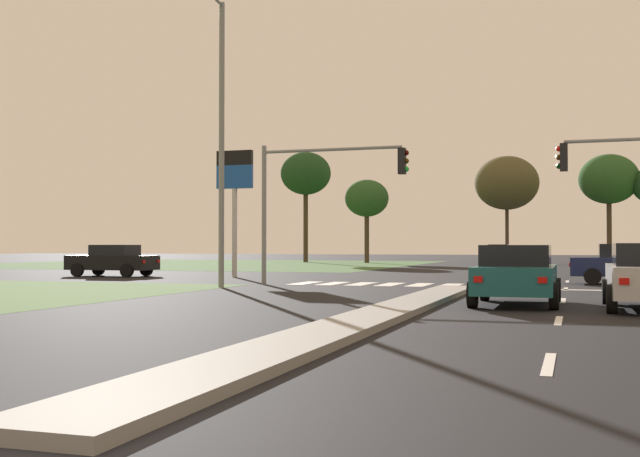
{
  "coord_description": "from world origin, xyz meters",
  "views": [
    {
      "loc": [
        3.83,
        -4.8,
        1.48
      ],
      "look_at": [
        -7.4,
        29.77,
        2.29
      ],
      "focal_mm": 44.24,
      "sensor_mm": 36.0,
      "label": 1
    }
  ],
  "objects_px": {
    "treeline_third": "(507,183)",
    "treeline_near": "(306,174)",
    "car_navy_near": "(631,264)",
    "car_blue_second": "(499,254)",
    "treeline_fifth": "(609,179)",
    "car_teal_third": "(516,274)",
    "fuel_price_totem": "(235,185)",
    "car_black_fifth": "(113,260)",
    "traffic_signal_near_left": "(318,185)",
    "street_lamp_second": "(220,127)",
    "treeline_second": "(367,199)"
  },
  "relations": [
    {
      "from": "treeline_third",
      "to": "treeline_near",
      "type": "bearing_deg",
      "value": -172.49
    },
    {
      "from": "car_navy_near",
      "to": "car_blue_second",
      "type": "bearing_deg",
      "value": -166.72
    },
    {
      "from": "car_blue_second",
      "to": "treeline_fifth",
      "type": "height_order",
      "value": "treeline_fifth"
    },
    {
      "from": "car_navy_near",
      "to": "treeline_near",
      "type": "distance_m",
      "value": 44.6
    },
    {
      "from": "car_teal_third",
      "to": "treeline_near",
      "type": "height_order",
      "value": "treeline_near"
    },
    {
      "from": "fuel_price_totem",
      "to": "treeline_fifth",
      "type": "bearing_deg",
      "value": 62.93
    },
    {
      "from": "car_blue_second",
      "to": "fuel_price_totem",
      "type": "height_order",
      "value": "fuel_price_totem"
    },
    {
      "from": "fuel_price_totem",
      "to": "treeline_fifth",
      "type": "xyz_separation_m",
      "value": [
        18.06,
        35.35,
        2.62
      ]
    },
    {
      "from": "treeline_fifth",
      "to": "car_black_fifth",
      "type": "bearing_deg",
      "value": -123.7
    },
    {
      "from": "traffic_signal_near_left",
      "to": "treeline_fifth",
      "type": "relative_size",
      "value": 0.63
    },
    {
      "from": "treeline_fifth",
      "to": "treeline_third",
      "type": "bearing_deg",
      "value": 172.96
    },
    {
      "from": "treeline_near",
      "to": "treeline_third",
      "type": "bearing_deg",
      "value": 7.51
    },
    {
      "from": "car_blue_second",
      "to": "fuel_price_totem",
      "type": "relative_size",
      "value": 0.75
    },
    {
      "from": "traffic_signal_near_left",
      "to": "car_black_fifth",
      "type": "bearing_deg",
      "value": 156.98
    },
    {
      "from": "street_lamp_second",
      "to": "treeline_second",
      "type": "xyz_separation_m",
      "value": [
        -5.47,
        41.76,
        -0.05
      ]
    },
    {
      "from": "car_black_fifth",
      "to": "treeline_near",
      "type": "height_order",
      "value": "treeline_near"
    },
    {
      "from": "car_teal_third",
      "to": "treeline_third",
      "type": "height_order",
      "value": "treeline_third"
    },
    {
      "from": "fuel_price_totem",
      "to": "treeline_second",
      "type": "relative_size",
      "value": 0.82
    },
    {
      "from": "car_teal_third",
      "to": "fuel_price_totem",
      "type": "bearing_deg",
      "value": 135.08
    },
    {
      "from": "car_blue_second",
      "to": "street_lamp_second",
      "type": "bearing_deg",
      "value": 81.82
    },
    {
      "from": "treeline_second",
      "to": "treeline_fifth",
      "type": "relative_size",
      "value": 0.8
    },
    {
      "from": "car_teal_third",
      "to": "treeline_fifth",
      "type": "relative_size",
      "value": 0.46
    },
    {
      "from": "car_teal_third",
      "to": "treeline_fifth",
      "type": "distance_m",
      "value": 49.84
    },
    {
      "from": "car_blue_second",
      "to": "treeline_near",
      "type": "xyz_separation_m",
      "value": [
        -17.48,
        1.47,
        7.27
      ]
    },
    {
      "from": "treeline_second",
      "to": "treeline_third",
      "type": "height_order",
      "value": "treeline_third"
    },
    {
      "from": "car_teal_third",
      "to": "traffic_signal_near_left",
      "type": "height_order",
      "value": "traffic_signal_near_left"
    },
    {
      "from": "car_navy_near",
      "to": "traffic_signal_near_left",
      "type": "relative_size",
      "value": 0.79
    },
    {
      "from": "car_navy_near",
      "to": "fuel_price_totem",
      "type": "distance_m",
      "value": 17.87
    },
    {
      "from": "treeline_third",
      "to": "treeline_fifth",
      "type": "bearing_deg",
      "value": -7.04
    },
    {
      "from": "car_navy_near",
      "to": "traffic_signal_near_left",
      "type": "xyz_separation_m",
      "value": [
        -11.27,
        -4.27,
        2.97
      ]
    },
    {
      "from": "traffic_signal_near_left",
      "to": "street_lamp_second",
      "type": "bearing_deg",
      "value": -135.51
    },
    {
      "from": "car_navy_near",
      "to": "car_black_fifth",
      "type": "distance_m",
      "value": 23.51
    },
    {
      "from": "car_black_fifth",
      "to": "fuel_price_totem",
      "type": "distance_m",
      "value": 7.13
    },
    {
      "from": "car_blue_second",
      "to": "treeline_second",
      "type": "height_order",
      "value": "treeline_second"
    },
    {
      "from": "car_teal_third",
      "to": "car_black_fifth",
      "type": "height_order",
      "value": "car_black_fifth"
    },
    {
      "from": "car_teal_third",
      "to": "traffic_signal_near_left",
      "type": "distance_m",
      "value": 11.5
    },
    {
      "from": "treeline_near",
      "to": "treeline_fifth",
      "type": "height_order",
      "value": "treeline_near"
    },
    {
      "from": "car_teal_third",
      "to": "car_blue_second",
      "type": "bearing_deg",
      "value": 95.73
    },
    {
      "from": "car_black_fifth",
      "to": "traffic_signal_near_left",
      "type": "xyz_separation_m",
      "value": [
        12.22,
        -5.19,
        2.98
      ]
    },
    {
      "from": "fuel_price_totem",
      "to": "treeline_near",
      "type": "relative_size",
      "value": 0.59
    },
    {
      "from": "traffic_signal_near_left",
      "to": "treeline_near",
      "type": "distance_m",
      "value": 42.78
    },
    {
      "from": "fuel_price_totem",
      "to": "treeline_third",
      "type": "distance_m",
      "value": 37.74
    },
    {
      "from": "car_blue_second",
      "to": "fuel_price_totem",
      "type": "bearing_deg",
      "value": 74.04
    },
    {
      "from": "car_blue_second",
      "to": "street_lamp_second",
      "type": "xyz_separation_m",
      "value": [
        -5.95,
        -41.34,
        4.88
      ]
    },
    {
      "from": "car_black_fifth",
      "to": "fuel_price_totem",
      "type": "bearing_deg",
      "value": -81.96
    },
    {
      "from": "car_black_fifth",
      "to": "fuel_price_totem",
      "type": "xyz_separation_m",
      "value": [
        6.08,
        0.86,
        3.61
      ]
    },
    {
      "from": "car_blue_second",
      "to": "traffic_signal_near_left",
      "type": "height_order",
      "value": "traffic_signal_near_left"
    },
    {
      "from": "street_lamp_second",
      "to": "car_blue_second",
      "type": "bearing_deg",
      "value": 81.82
    },
    {
      "from": "car_blue_second",
      "to": "car_black_fifth",
      "type": "relative_size",
      "value": 1.05
    },
    {
      "from": "treeline_third",
      "to": "treeline_second",
      "type": "bearing_deg",
      "value": -163.89
    }
  ]
}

